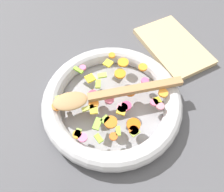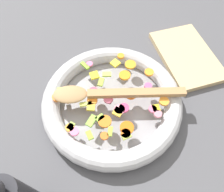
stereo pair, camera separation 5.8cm
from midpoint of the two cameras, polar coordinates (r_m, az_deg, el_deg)
The scene contains 5 objects.
ground_plane at distance 0.63m, azimuth 2.66°, elevation -2.64°, with size 4.00×4.00×0.00m, color #4C4C51.
skillet at distance 0.61m, azimuth 2.74°, elevation -1.62°, with size 0.39×0.39×0.05m.
chopped_vegetables at distance 0.57m, azimuth 2.86°, elevation -1.06°, with size 0.27×0.30×0.01m.
wooden_spoon at distance 0.57m, azimuth 1.19°, elevation 0.42°, with size 0.13×0.35×0.01m.
cutting_board at distance 0.78m, azimuth 21.00°, elevation 9.64°, with size 0.25×0.16×0.02m.
Camera 2 is at (0.30, -0.09, 0.54)m, focal length 35.00 mm.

